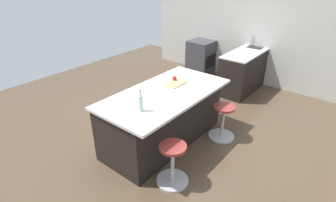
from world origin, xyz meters
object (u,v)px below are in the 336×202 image
Objects in this scene: stool_by_window at (223,123)px; water_bottle at (141,102)px; kitchen_island at (163,116)px; cutting_board at (175,83)px; oven_range at (201,57)px; stool_middle at (173,165)px; apple_red at (174,78)px.

water_bottle is at bearing -23.06° from stool_by_window.
cutting_board is at bearing -174.70° from kitchen_island.
kitchen_island reaches higher than oven_range.
apple_red is (-1.11, -0.84, 0.67)m from stool_middle.
apple_red is at bearing -135.88° from cutting_board.
stool_by_window is (2.35, 1.95, -0.16)m from oven_range.
water_bottle is (1.33, -0.57, 0.74)m from stool_by_window.
stool_by_window is at bearing 156.94° from water_bottle.
kitchen_island is 28.85× the size of apple_red.
water_bottle reaches higher than stool_by_window.
oven_range is 11.80× the size of apple_red.
apple_red is 0.24× the size of water_bottle.
kitchen_island is at bearing -166.26° from water_bottle.
oven_range is at bearing -157.95° from kitchen_island.
apple_red reaches higher than oven_range.
oven_range is at bearing -159.36° from water_bottle.
cutting_board is 1.02m from water_bottle.
stool_by_window is 1.62m from water_bottle.
stool_middle is (1.36, 0.00, 0.00)m from stool_by_window.
stool_middle is 1.55m from apple_red.
stool_middle is at bearing 0.00° from stool_by_window.
kitchen_island is at bearing 14.68° from apple_red.
stool_middle is 0.93m from water_bottle.
kitchen_island is 0.67m from apple_red.
kitchen_island is at bearing 22.05° from oven_range.
water_bottle is at bearing -93.04° from stool_middle.
apple_red reaches higher than stool_middle.
stool_middle is (0.68, 0.73, -0.17)m from kitchen_island.
apple_red is at bearing -165.32° from kitchen_island.
oven_range is 1.47× the size of stool_middle.
kitchen_island is 6.89× the size of water_bottle.
kitchen_island is at bearing -133.16° from stool_middle.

